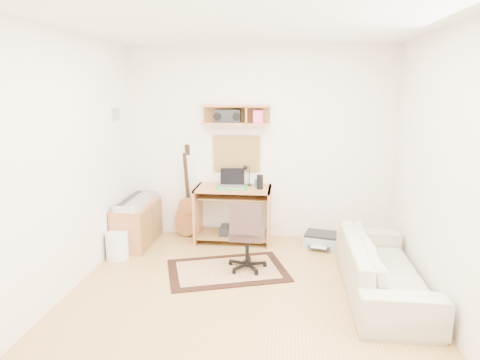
# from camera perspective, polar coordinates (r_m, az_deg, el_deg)

# --- Properties ---
(floor) EXTENTS (3.60, 4.00, 0.01)m
(floor) POSITION_cam_1_polar(r_m,az_deg,el_deg) (4.36, 0.45, -16.06)
(floor) COLOR tan
(floor) RESTS_ON ground
(ceiling) EXTENTS (3.60, 4.00, 0.01)m
(ceiling) POSITION_cam_1_polar(r_m,az_deg,el_deg) (3.88, 0.51, 20.27)
(ceiling) COLOR white
(ceiling) RESTS_ON ground
(back_wall) EXTENTS (3.60, 0.01, 2.60)m
(back_wall) POSITION_cam_1_polar(r_m,az_deg,el_deg) (5.89, 2.49, 4.78)
(back_wall) COLOR white
(back_wall) RESTS_ON ground
(left_wall) EXTENTS (0.01, 4.00, 2.60)m
(left_wall) POSITION_cam_1_polar(r_m,az_deg,el_deg) (4.47, -23.19, 1.42)
(left_wall) COLOR white
(left_wall) RESTS_ON ground
(right_wall) EXTENTS (0.01, 4.00, 2.60)m
(right_wall) POSITION_cam_1_polar(r_m,az_deg,el_deg) (4.15, 26.15, 0.36)
(right_wall) COLOR white
(right_wall) RESTS_ON ground
(wall_shelf) EXTENTS (0.90, 0.25, 0.26)m
(wall_shelf) POSITION_cam_1_polar(r_m,az_deg,el_deg) (5.75, -0.58, 8.61)
(wall_shelf) COLOR #C17744
(wall_shelf) RESTS_ON back_wall
(cork_board) EXTENTS (0.64, 0.03, 0.49)m
(cork_board) POSITION_cam_1_polar(r_m,az_deg,el_deg) (5.91, -0.45, 3.54)
(cork_board) COLOR tan
(cork_board) RESTS_ON back_wall
(wall_photo) EXTENTS (0.02, 0.20, 0.15)m
(wall_photo) POSITION_cam_1_polar(r_m,az_deg,el_deg) (5.76, -16.07, 8.35)
(wall_photo) COLOR #4C8CBF
(wall_photo) RESTS_ON left_wall
(desk) EXTENTS (1.00, 0.55, 0.75)m
(desk) POSITION_cam_1_polar(r_m,az_deg,el_deg) (5.84, -0.90, -4.56)
(desk) COLOR #C17744
(desk) RESTS_ON floor
(laptop) EXTENTS (0.34, 0.34, 0.25)m
(laptop) POSITION_cam_1_polar(r_m,az_deg,el_deg) (5.70, -1.08, 0.19)
(laptop) COLOR silver
(laptop) RESTS_ON desk
(speaker) EXTENTS (0.08, 0.08, 0.19)m
(speaker) POSITION_cam_1_polar(r_m,az_deg,el_deg) (5.64, 2.64, -0.26)
(speaker) COLOR black
(speaker) RESTS_ON desk
(desk_lamp) EXTENTS (0.09, 0.09, 0.28)m
(desk_lamp) POSITION_cam_1_polar(r_m,az_deg,el_deg) (5.83, 1.23, 0.63)
(desk_lamp) COLOR black
(desk_lamp) RESTS_ON desk
(pencil_cup) EXTENTS (0.07, 0.07, 0.10)m
(pencil_cup) POSITION_cam_1_polar(r_m,az_deg,el_deg) (5.80, 2.25, -0.35)
(pencil_cup) COLOR #325897
(pencil_cup) RESTS_ON desk
(boombox) EXTENTS (0.34, 0.16, 0.17)m
(boombox) POSITION_cam_1_polar(r_m,az_deg,el_deg) (5.76, -1.63, 8.42)
(boombox) COLOR black
(boombox) RESTS_ON wall_shelf
(rug) EXTENTS (1.53, 1.25, 0.02)m
(rug) POSITION_cam_1_polar(r_m,az_deg,el_deg) (5.04, -1.69, -11.82)
(rug) COLOR beige
(rug) RESTS_ON floor
(task_chair) EXTENTS (0.44, 0.44, 0.84)m
(task_chair) POSITION_cam_1_polar(r_m,az_deg,el_deg) (4.94, 0.95, -7.21)
(task_chair) COLOR #392721
(task_chair) RESTS_ON floor
(cabinet) EXTENTS (0.40, 0.90, 0.55)m
(cabinet) POSITION_cam_1_polar(r_m,az_deg,el_deg) (5.94, -13.42, -5.62)
(cabinet) COLOR #C17744
(cabinet) RESTS_ON floor
(music_keyboard) EXTENTS (0.28, 0.89, 0.08)m
(music_keyboard) POSITION_cam_1_polar(r_m,az_deg,el_deg) (5.86, -13.57, -2.70)
(music_keyboard) COLOR #B2B5BA
(music_keyboard) RESTS_ON cabinet
(guitar) EXTENTS (0.36, 0.25, 1.29)m
(guitar) POSITION_cam_1_polar(r_m,az_deg,el_deg) (6.02, -7.12, -1.48)
(guitar) COLOR #A86433
(guitar) RESTS_ON floor
(waste_basket) EXTENTS (0.33, 0.33, 0.32)m
(waste_basket) POSITION_cam_1_polar(r_m,az_deg,el_deg) (5.54, -15.91, -8.34)
(waste_basket) COLOR white
(waste_basket) RESTS_ON floor
(printer) EXTENTS (0.50, 0.43, 0.16)m
(printer) POSITION_cam_1_polar(r_m,az_deg,el_deg) (5.85, 10.72, -7.73)
(printer) COLOR #A5A8AA
(printer) RESTS_ON floor
(sofa) EXTENTS (0.54, 1.87, 0.73)m
(sofa) POSITION_cam_1_polar(r_m,az_deg,el_deg) (4.66, 18.40, -9.81)
(sofa) COLOR #B9B192
(sofa) RESTS_ON floor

